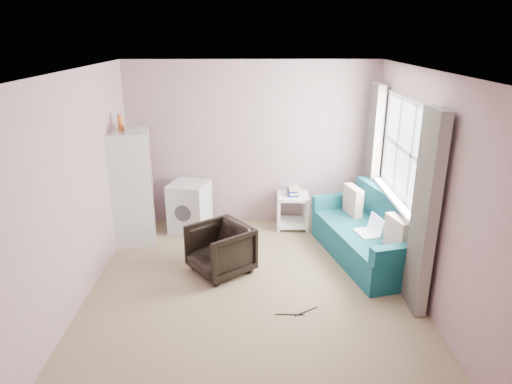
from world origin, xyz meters
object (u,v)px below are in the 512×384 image
fridge (132,187)px  side_table (293,208)px  washing_machine (190,206)px  sofa (372,236)px  armchair (220,247)px

fridge → side_table: 2.41m
washing_machine → sofa: 2.69m
armchair → sofa: 2.02m
armchair → side_table: (1.02, 1.41, -0.04)m
side_table → sofa: bearing=-47.3°
armchair → sofa: (1.98, 0.37, -0.03)m
fridge → sofa: (3.27, -0.59, -0.51)m
armchair → sofa: size_ratio=0.33×
sofa → armchair: bearing=176.4°
washing_machine → side_table: bearing=19.1°
side_table → armchair: bearing=-125.9°
washing_machine → side_table: washing_machine is taller
fridge → side_table: size_ratio=2.82×
fridge → side_table: (2.31, 0.46, -0.51)m
fridge → washing_machine: bearing=12.6°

